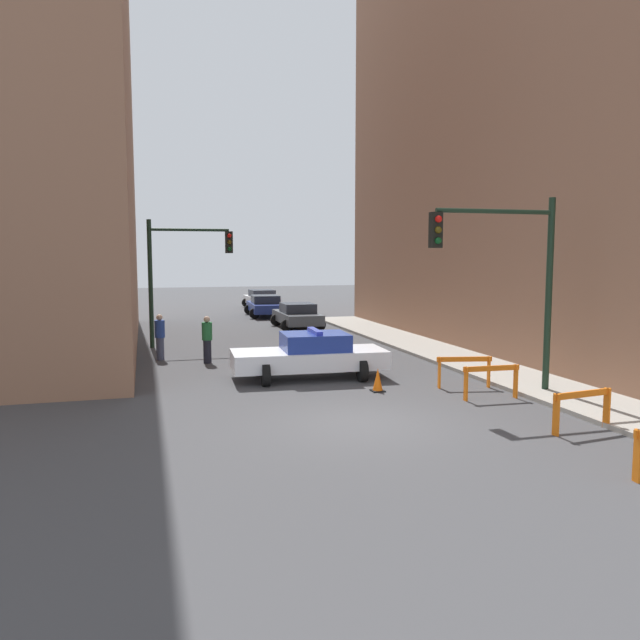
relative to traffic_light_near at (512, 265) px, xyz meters
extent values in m
plane|color=#424244|center=(-4.73, -1.47, -3.53)|extent=(120.00, 120.00, 0.00)
cube|color=#9E998E|center=(1.47, -1.47, -3.47)|extent=(2.40, 44.00, 0.12)
cube|color=#93664C|center=(8.67, 6.53, 6.22)|extent=(12.00, 28.00, 19.49)
cylinder|color=black|center=(1.17, 0.01, -0.81)|extent=(0.18, 0.18, 5.20)
cylinder|color=black|center=(-0.53, 0.01, 1.39)|extent=(3.40, 0.12, 0.12)
cube|color=black|center=(-2.23, 0.01, 0.89)|extent=(0.30, 0.22, 0.90)
sphere|color=red|center=(-2.23, -0.14, 1.16)|extent=(0.18, 0.18, 0.18)
sphere|color=#4C3D0C|center=(-2.23, -0.14, 0.89)|extent=(0.18, 0.18, 0.18)
sphere|color=#0C4219|center=(-2.23, -0.14, 0.62)|extent=(0.18, 0.18, 0.18)
cylinder|color=black|center=(-9.13, 11.63, -0.93)|extent=(0.18, 0.18, 5.20)
cylinder|color=black|center=(-7.53, 11.63, 1.27)|extent=(3.20, 0.12, 0.12)
cube|color=black|center=(-5.93, 11.63, 0.77)|extent=(0.30, 0.22, 0.90)
sphere|color=red|center=(-5.93, 11.48, 1.04)|extent=(0.18, 0.18, 0.18)
sphere|color=#4C3D0C|center=(-5.93, 11.48, 0.77)|extent=(0.18, 0.18, 0.18)
sphere|color=#0C4219|center=(-5.93, 11.48, 0.50)|extent=(0.18, 0.18, 0.18)
cube|color=white|center=(-4.57, 3.76, -2.93)|extent=(4.79, 2.10, 0.55)
cube|color=navy|center=(-4.38, 3.75, -2.39)|extent=(2.06, 1.73, 0.52)
cylinder|color=black|center=(-6.07, 2.99, -3.20)|extent=(0.26, 0.67, 0.66)
cylinder|color=black|center=(-5.98, 4.69, -3.20)|extent=(0.26, 0.67, 0.66)
cylinder|color=black|center=(-3.16, 2.83, -3.20)|extent=(0.26, 0.67, 0.66)
cylinder|color=black|center=(-3.07, 4.53, -3.20)|extent=(0.26, 0.67, 0.66)
cube|color=#2633BF|center=(-4.38, 3.75, -2.07)|extent=(0.27, 1.39, 0.12)
cube|color=#474C51|center=(-1.83, 16.53, -2.96)|extent=(1.84, 4.32, 0.52)
cube|color=#232833|center=(-1.83, 16.36, -2.46)|extent=(1.60, 1.82, 0.48)
cylinder|color=black|center=(-2.64, 17.87, -3.22)|extent=(0.62, 0.23, 0.62)
cylinder|color=black|center=(-0.99, 17.86, -3.22)|extent=(0.62, 0.23, 0.62)
cylinder|color=black|center=(-2.67, 15.21, -3.22)|extent=(0.62, 0.23, 0.62)
cylinder|color=black|center=(-1.01, 15.19, -3.22)|extent=(0.62, 0.23, 0.62)
cube|color=navy|center=(-2.26, 23.08, -2.96)|extent=(2.00, 4.38, 0.52)
cube|color=#232833|center=(-2.26, 22.91, -2.46)|extent=(1.67, 1.88, 0.48)
cylinder|color=black|center=(-3.02, 24.45, -3.22)|extent=(0.63, 0.25, 0.62)
cylinder|color=black|center=(-1.37, 24.38, -3.22)|extent=(0.63, 0.25, 0.62)
cylinder|color=black|center=(-3.15, 21.79, -3.22)|extent=(0.63, 0.25, 0.62)
cylinder|color=black|center=(-1.49, 21.71, -3.22)|extent=(0.63, 0.25, 0.62)
cube|color=silver|center=(-1.40, 28.92, -2.96)|extent=(1.98, 4.37, 0.52)
cube|color=#232833|center=(-1.40, 28.75, -2.46)|extent=(1.66, 1.87, 0.48)
cylinder|color=black|center=(-2.29, 30.22, -3.22)|extent=(0.63, 0.25, 0.62)
cylinder|color=black|center=(-0.63, 30.28, -3.22)|extent=(0.63, 0.25, 0.62)
cylinder|color=black|center=(-2.18, 27.55, -3.22)|extent=(0.63, 0.25, 0.62)
cylinder|color=black|center=(-0.52, 27.62, -3.22)|extent=(0.63, 0.25, 0.62)
cylinder|color=black|center=(-7.31, 7.35, -3.12)|extent=(0.28, 0.28, 0.82)
cylinder|color=#236633|center=(-7.31, 7.35, -2.40)|extent=(0.36, 0.36, 0.62)
sphere|color=tan|center=(-7.31, 7.35, -1.98)|extent=(0.22, 0.22, 0.22)
cylinder|color=#474C66|center=(-8.89, 8.48, -3.12)|extent=(0.28, 0.28, 0.82)
cylinder|color=navy|center=(-8.89, 8.48, -2.40)|extent=(0.36, 0.36, 0.62)
sphere|color=tan|center=(-8.89, 8.48, -1.98)|extent=(0.22, 0.22, 0.22)
cube|color=orange|center=(-1.52, -6.23, -3.08)|extent=(0.07, 0.16, 0.90)
cube|color=orange|center=(-0.41, -3.46, -2.70)|extent=(1.59, 0.25, 0.14)
cube|color=orange|center=(-1.12, -3.55, -3.08)|extent=(0.07, 0.17, 0.90)
cube|color=orange|center=(0.30, -3.37, -3.08)|extent=(0.07, 0.17, 0.90)
cube|color=orange|center=(-0.67, -0.25, -2.70)|extent=(1.60, 0.12, 0.14)
cube|color=orange|center=(-1.39, -0.22, -3.08)|extent=(0.06, 0.16, 0.90)
cube|color=orange|center=(0.05, -0.28, -3.08)|extent=(0.06, 0.16, 0.90)
cube|color=orange|center=(-0.65, 1.23, -2.70)|extent=(1.58, 0.38, 0.14)
cube|color=orange|center=(-1.35, 1.38, -3.08)|extent=(0.08, 0.17, 0.90)
cube|color=orange|center=(0.06, 1.09, -3.08)|extent=(0.08, 0.17, 0.90)
cube|color=black|center=(-3.19, 1.46, -3.51)|extent=(0.36, 0.36, 0.04)
cone|color=#F2600C|center=(-3.19, 1.46, -3.18)|extent=(0.28, 0.28, 0.62)
camera|label=1|loc=(-9.40, -14.53, 0.29)|focal=35.00mm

